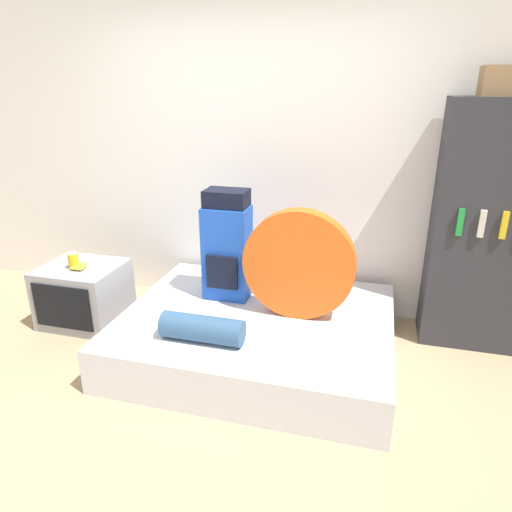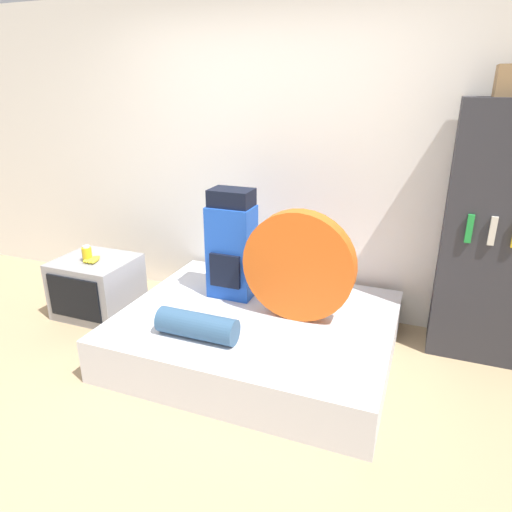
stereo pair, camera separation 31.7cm
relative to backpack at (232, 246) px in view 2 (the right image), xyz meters
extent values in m
plane|color=tan|center=(0.07, -1.03, -0.73)|extent=(16.00, 16.00, 0.00)
cube|color=white|center=(0.07, 0.64, 0.57)|extent=(8.00, 0.05, 2.60)
cube|color=silver|center=(0.30, -0.24, -0.57)|extent=(1.92, 1.57, 0.32)
cube|color=blue|center=(0.00, 0.00, -0.05)|extent=(0.34, 0.24, 0.72)
cube|color=black|center=(0.00, 0.01, 0.37)|extent=(0.32, 0.22, 0.13)
cube|color=black|center=(0.00, -0.13, -0.16)|extent=(0.24, 0.03, 0.26)
cylinder|color=#E05B19|center=(0.59, -0.18, -0.02)|extent=(0.79, 0.13, 0.79)
cylinder|color=#33567A|center=(0.05, -0.69, -0.32)|extent=(0.55, 0.18, 0.18)
cube|color=#939399|center=(-1.22, -0.14, -0.48)|extent=(0.63, 0.56, 0.50)
cube|color=black|center=(-1.22, -0.43, -0.47)|extent=(0.50, 0.02, 0.36)
cylinder|color=gold|center=(-1.24, -0.19, -0.17)|extent=(0.08, 0.08, 0.12)
cylinder|color=white|center=(-1.24, -0.19, -0.10)|extent=(0.06, 0.06, 0.02)
ellipsoid|color=yellow|center=(-1.21, -0.18, -0.22)|extent=(0.08, 0.16, 0.04)
ellipsoid|color=yellow|center=(-1.20, -0.18, -0.22)|extent=(0.05, 0.16, 0.04)
ellipsoid|color=yellow|center=(-1.19, -0.18, -0.22)|extent=(0.05, 0.16, 0.04)
ellipsoid|color=yellow|center=(-1.17, -0.18, -0.22)|extent=(0.08, 0.16, 0.04)
cube|color=#2D2D33|center=(1.91, 0.39, 0.18)|extent=(0.86, 0.39, 1.82)
cube|color=#1E8E38|center=(1.64, 0.19, 0.27)|extent=(0.04, 0.02, 0.19)
cube|color=beige|center=(1.78, 0.19, 0.27)|extent=(0.04, 0.02, 0.19)
camera|label=1|loc=(1.07, -3.10, 1.16)|focal=32.00mm
camera|label=2|loc=(1.37, -3.00, 1.16)|focal=32.00mm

